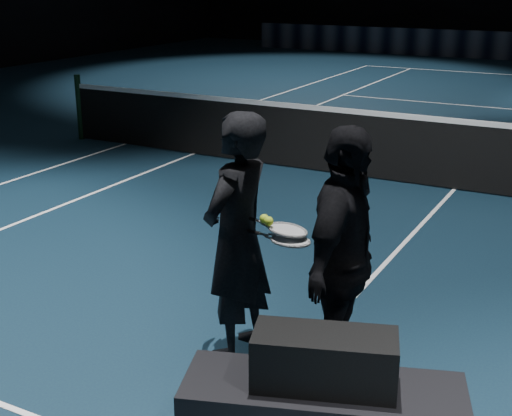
{
  "coord_description": "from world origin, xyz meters",
  "views": [
    {
      "loc": [
        1.94,
        -9.2,
        2.74
      ],
      "look_at": [
        -0.27,
        -5.07,
        1.19
      ],
      "focal_mm": 50.0,
      "sensor_mm": 36.0,
      "label": 1
    }
  ],
  "objects_px": {
    "racket_bag": "(325,360)",
    "racket_lower": "(291,241)",
    "racket_upper": "(287,230)",
    "player_a": "(237,238)",
    "player_b": "(342,263)",
    "tennis_balls": "(267,217)"
  },
  "relations": [
    {
      "from": "racket_upper",
      "to": "player_a",
      "type": "bearing_deg",
      "value": -178.29
    },
    {
      "from": "player_b",
      "to": "racket_upper",
      "type": "bearing_deg",
      "value": 74.8
    },
    {
      "from": "racket_bag",
      "to": "racket_lower",
      "type": "relative_size",
      "value": 1.2
    },
    {
      "from": "player_a",
      "to": "player_b",
      "type": "relative_size",
      "value": 1.0
    },
    {
      "from": "racket_upper",
      "to": "racket_bag",
      "type": "bearing_deg",
      "value": -50.81
    },
    {
      "from": "player_a",
      "to": "racket_upper",
      "type": "distance_m",
      "value": 0.42
    },
    {
      "from": "player_b",
      "to": "racket_upper",
      "type": "relative_size",
      "value": 2.71
    },
    {
      "from": "racket_lower",
      "to": "racket_upper",
      "type": "relative_size",
      "value": 1.0
    },
    {
      "from": "racket_bag",
      "to": "player_a",
      "type": "bearing_deg",
      "value": 122.38
    },
    {
      "from": "player_b",
      "to": "player_a",
      "type": "bearing_deg",
      "value": 79.88
    },
    {
      "from": "racket_bag",
      "to": "racket_lower",
      "type": "distance_m",
      "value": 1.06
    },
    {
      "from": "player_a",
      "to": "player_b",
      "type": "xyz_separation_m",
      "value": [
        0.85,
        -0.08,
        0.0
      ]
    },
    {
      "from": "racket_bag",
      "to": "player_b",
      "type": "relative_size",
      "value": 0.44
    },
    {
      "from": "racket_lower",
      "to": "racket_upper",
      "type": "distance_m",
      "value": 0.08
    },
    {
      "from": "player_a",
      "to": "racket_lower",
      "type": "bearing_deg",
      "value": 87.85
    },
    {
      "from": "player_a",
      "to": "racket_lower",
      "type": "height_order",
      "value": "player_a"
    },
    {
      "from": "player_b",
      "to": "tennis_balls",
      "type": "bearing_deg",
      "value": 79.39
    },
    {
      "from": "racket_bag",
      "to": "player_a",
      "type": "height_order",
      "value": "player_a"
    },
    {
      "from": "racket_lower",
      "to": "racket_upper",
      "type": "xyz_separation_m",
      "value": [
        -0.05,
        0.04,
        0.06
      ]
    },
    {
      "from": "player_b",
      "to": "tennis_balls",
      "type": "distance_m",
      "value": 0.63
    },
    {
      "from": "racket_bag",
      "to": "player_b",
      "type": "xyz_separation_m",
      "value": [
        -0.2,
        0.76,
        0.27
      ]
    },
    {
      "from": "player_a",
      "to": "tennis_balls",
      "type": "xyz_separation_m",
      "value": [
        0.25,
        -0.02,
        0.2
      ]
    }
  ]
}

